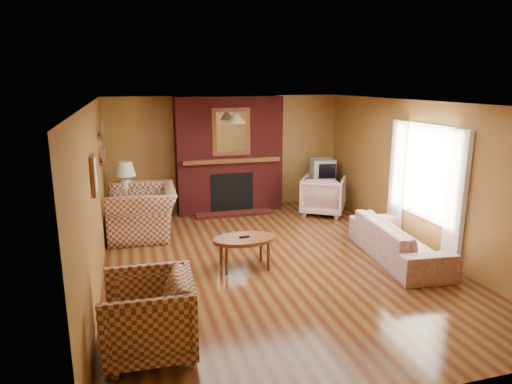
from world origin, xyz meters
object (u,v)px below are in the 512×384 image
object	(u,v)px
floral_sofa	(398,240)
plaid_armchair	(148,316)
table_lamp	(126,177)
tv_stand	(322,192)
fireplace	(229,156)
side_table	(128,210)
coffee_table	(244,241)
plaid_loveseat	(142,212)
crt_tv	(323,169)
floral_armchair	(323,195)

from	to	relation	value
floral_sofa	plaid_armchair	bearing A→B (deg)	117.73
table_lamp	tv_stand	size ratio (longest dim) A/B	1.05
floral_sofa	fireplace	bearing A→B (deg)	35.08
fireplace	side_table	distance (m)	2.34
fireplace	coffee_table	bearing A→B (deg)	-98.75
plaid_armchair	tv_stand	size ratio (longest dim) A/B	1.52
floral_sofa	tv_stand	world-z (taller)	floral_sofa
plaid_loveseat	floral_sofa	world-z (taller)	plaid_loveseat
coffee_table	tv_stand	world-z (taller)	tv_stand
plaid_loveseat	side_table	xyz separation A→B (m)	(-0.25, 0.63, -0.13)
coffee_table	table_lamp	distance (m)	3.07
tv_stand	crt_tv	size ratio (longest dim) A/B	1.07
plaid_armchair	floral_armchair	size ratio (longest dim) A/B	1.05
tv_stand	coffee_table	bearing A→B (deg)	-128.18
plaid_armchair	floral_armchair	bearing A→B (deg)	140.50
floral_sofa	tv_stand	size ratio (longest dim) A/B	3.45
plaid_armchair	side_table	bearing A→B (deg)	-175.41
floral_sofa	side_table	size ratio (longest dim) A/B	3.36
fireplace	side_table	bearing A→B (deg)	-165.71
floral_sofa	table_lamp	world-z (taller)	table_lamp
plaid_loveseat	table_lamp	world-z (taller)	table_lamp
coffee_table	side_table	size ratio (longest dim) A/B	1.52
plaid_loveseat	side_table	bearing A→B (deg)	-156.06
fireplace	plaid_armchair	world-z (taller)	fireplace
side_table	floral_sofa	bearing A→B (deg)	-35.73
floral_armchair	coffee_table	world-z (taller)	floral_armchair
fireplace	floral_armchair	xyz separation A→B (m)	(1.81, -0.80, -0.79)
crt_tv	table_lamp	bearing A→B (deg)	-175.26
plaid_loveseat	floral_sofa	bearing A→B (deg)	61.21
coffee_table	crt_tv	xyz separation A→B (m)	(2.53, 2.90, 0.41)
floral_sofa	floral_armchair	size ratio (longest dim) A/B	2.38
floral_armchair	coffee_table	bearing A→B (deg)	77.35
floral_armchair	side_table	distance (m)	3.92
table_lamp	crt_tv	distance (m)	4.17
floral_armchair	plaid_loveseat	bearing A→B (deg)	37.91
floral_sofa	side_table	world-z (taller)	side_table
plaid_armchair	crt_tv	xyz separation A→B (m)	(4.00, 4.76, 0.41)
fireplace	coffee_table	xyz separation A→B (m)	(-0.48, -3.09, -0.77)
plaid_loveseat	floral_sofa	size ratio (longest dim) A/B	0.65
coffee_table	crt_tv	bearing A→B (deg)	48.92
floral_armchair	coffee_table	size ratio (longest dim) A/B	0.93
floral_armchair	tv_stand	xyz separation A→B (m)	(0.24, 0.61, -0.10)
side_table	plaid_armchair	bearing A→B (deg)	-88.05
table_lamp	floral_sofa	bearing A→B (deg)	-35.73
crt_tv	plaid_armchair	bearing A→B (deg)	-130.05
tv_stand	crt_tv	world-z (taller)	crt_tv
floral_armchair	tv_stand	distance (m)	0.67
coffee_table	table_lamp	size ratio (longest dim) A/B	1.49
coffee_table	tv_stand	bearing A→B (deg)	48.97
tv_stand	floral_sofa	bearing A→B (deg)	-89.81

